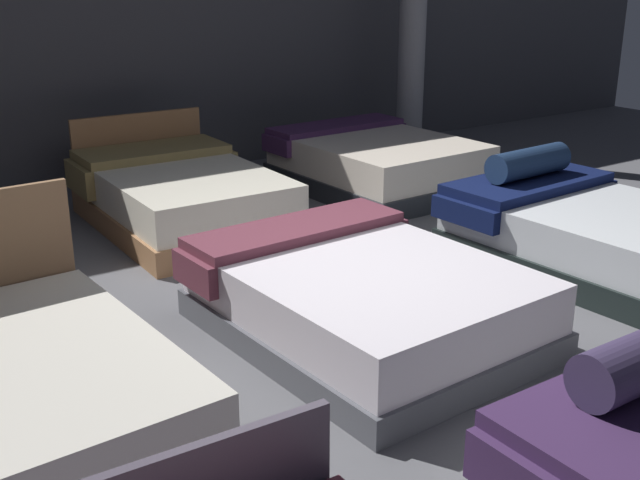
{
  "coord_description": "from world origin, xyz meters",
  "views": [
    {
      "loc": [
        -2.88,
        -3.9,
        2.28
      ],
      "look_at": [
        -0.13,
        0.13,
        0.58
      ],
      "focal_mm": 44.33,
      "sensor_mm": 36.0,
      "label": 1
    }
  ],
  "objects_px": {
    "bed_4": "(363,298)",
    "bed_8": "(377,163)",
    "support_pillar": "(413,12)",
    "bed_5": "(589,232)",
    "bed_7": "(181,196)"
  },
  "relations": [
    {
      "from": "bed_7",
      "to": "support_pillar",
      "type": "relative_size",
      "value": 0.63
    },
    {
      "from": "bed_7",
      "to": "bed_4",
      "type": "bearing_deg",
      "value": -88.96
    },
    {
      "from": "bed_8",
      "to": "bed_4",
      "type": "bearing_deg",
      "value": -131.64
    },
    {
      "from": "support_pillar",
      "to": "bed_4",
      "type": "bearing_deg",
      "value": -133.54
    },
    {
      "from": "bed_7",
      "to": "bed_8",
      "type": "distance_m",
      "value": 2.29
    },
    {
      "from": "bed_5",
      "to": "support_pillar",
      "type": "distance_m",
      "value": 4.44
    },
    {
      "from": "bed_4",
      "to": "bed_5",
      "type": "height_order",
      "value": "bed_5"
    },
    {
      "from": "support_pillar",
      "to": "bed_7",
      "type": "bearing_deg",
      "value": -162.87
    },
    {
      "from": "bed_4",
      "to": "bed_8",
      "type": "relative_size",
      "value": 1.03
    },
    {
      "from": "support_pillar",
      "to": "bed_8",
      "type": "bearing_deg",
      "value": -141.2
    },
    {
      "from": "bed_4",
      "to": "support_pillar",
      "type": "bearing_deg",
      "value": 43.73
    },
    {
      "from": "bed_5",
      "to": "bed_8",
      "type": "distance_m",
      "value": 2.78
    },
    {
      "from": "bed_8",
      "to": "support_pillar",
      "type": "height_order",
      "value": "support_pillar"
    },
    {
      "from": "bed_7",
      "to": "bed_8",
      "type": "height_order",
      "value": "bed_7"
    },
    {
      "from": "bed_8",
      "to": "support_pillar",
      "type": "bearing_deg",
      "value": 36.84
    }
  ]
}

